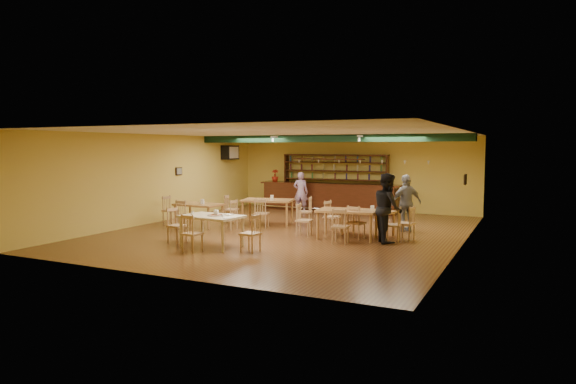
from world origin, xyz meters
The scene contains 23 objects.
floor centered at (0.00, 0.00, 0.00)m, with size 12.00×12.00×0.00m, color #542D18.
ceiling_beam centered at (0.00, 2.80, 2.87)m, with size 10.00×0.30×0.25m, color black.
track_rail_left centered at (-1.80, 3.40, 2.94)m, with size 0.05×2.50×0.05m, color white.
track_rail_right centered at (1.40, 3.40, 2.94)m, with size 0.05×2.50×0.05m, color white.
ac_unit centered at (-4.80, 4.20, 2.35)m, with size 0.34×0.70×0.48m, color white.
picture_left centered at (-4.97, 1.00, 1.70)m, with size 0.04×0.34×0.28m, color black.
picture_right centered at (4.97, 0.50, 1.70)m, with size 0.04×0.34×0.28m, color black.
bar_counter centered at (-0.75, 5.15, 0.56)m, with size 5.77×0.85×1.13m, color #34170A.
back_bar_hutch centered at (-0.75, 5.78, 1.14)m, with size 4.47×0.40×2.28m, color #34170A.
poinsettia centered at (-3.19, 5.15, 1.38)m, with size 0.28×0.28×0.50m, color #A41F0F.
dining_table_a centered at (-1.35, 1.06, 0.41)m, with size 1.65×0.99×0.83m, color #9F6838.
dining_table_b centered at (2.31, 0.35, 0.37)m, with size 1.46×0.88×0.73m, color #9F6838.
dining_table_c centered at (-3.08, -0.43, 0.38)m, with size 1.50×0.90×0.75m, color #9F6838.
dining_table_d centered at (1.95, -0.40, 0.41)m, with size 1.64×0.99×0.82m, color #9F6838.
near_table centered at (-0.79, -3.05, 0.41)m, with size 1.53×0.98×0.82m, color #CAB687.
pizza_tray centered at (-0.68, -3.05, 0.83)m, with size 0.40×0.40×0.01m, color silver.
parmesan_shaker centered at (-1.28, -3.21, 0.87)m, with size 0.07×0.07×0.11m, color #EAE5C6.
napkin_stack centered at (-0.41, -2.83, 0.83)m, with size 0.20×0.15×0.03m, color white.
pizza_server centered at (-0.51, -2.99, 0.84)m, with size 0.32×0.09×0.00m, color silver.
side_plate centered at (-0.19, -3.27, 0.82)m, with size 0.22×0.22×0.01m, color white.
patron_bar centered at (-1.62, 4.33, 0.80)m, with size 0.59×0.38×1.61m, color #9952B3.
patron_right_a centered at (3.11, -0.45, 0.94)m, with size 0.91×0.71×1.88m, color black.
patron_right_b centered at (3.15, 1.60, 0.87)m, with size 1.02×0.42×1.74m, color slate.
Camera 1 is at (6.62, -13.84, 2.55)m, focal length 31.73 mm.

